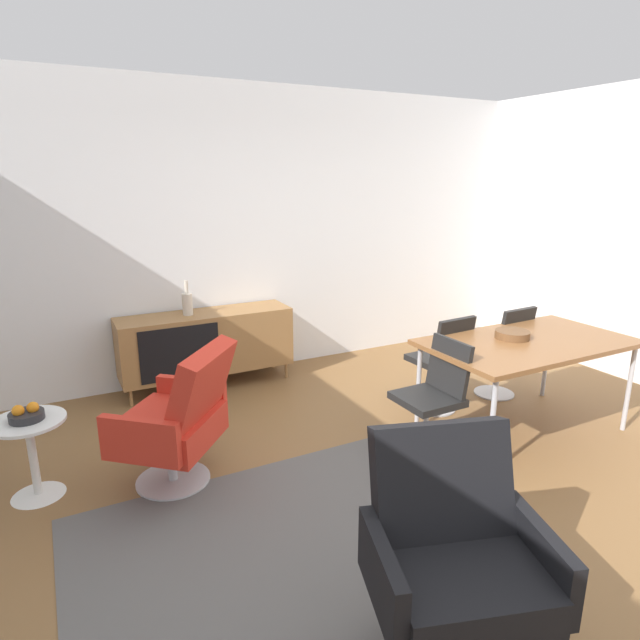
{
  "coord_description": "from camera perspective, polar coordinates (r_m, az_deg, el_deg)",
  "views": [
    {
      "loc": [
        -1.83,
        -2.45,
        1.96
      ],
      "look_at": [
        -0.1,
        0.88,
        0.93
      ],
      "focal_mm": 29.92,
      "sensor_mm": 36.0,
      "label": 1
    }
  ],
  "objects": [
    {
      "name": "area_rug",
      "position": [
        3.14,
        -4.06,
        -23.21
      ],
      "size": [
        2.2,
        1.7,
        0.01
      ],
      "primitive_type": "cube",
      "color": "#595654",
      "rests_on": "ground_plane"
    },
    {
      "name": "wall_back",
      "position": [
        5.4,
        -7.64,
        9.17
      ],
      "size": [
        6.8,
        0.12,
        2.8
      ],
      "primitive_type": "cube",
      "color": "white",
      "rests_on": "ground_plane"
    },
    {
      "name": "wooden_bowl_on_table",
      "position": [
        4.37,
        19.88,
        -1.47
      ],
      "size": [
        0.26,
        0.26,
        0.06
      ],
      "primitive_type": "cylinder",
      "color": "brown",
      "rests_on": "dining_table"
    },
    {
      "name": "dining_chair_back_right",
      "position": [
        5.05,
        19.04,
        -2.77
      ],
      "size": [
        0.42,
        0.44,
        0.86
      ],
      "color": "black",
      "rests_on": "ground_plane"
    },
    {
      "name": "ground_plane",
      "position": [
        3.63,
        8.19,
        -17.54
      ],
      "size": [
        8.32,
        8.32,
        0.0
      ],
      "primitive_type": "plane",
      "color": "brown"
    },
    {
      "name": "vase_cobalt",
      "position": [
        5.01,
        -14.0,
        1.77
      ],
      "size": [
        0.09,
        0.09,
        0.32
      ],
      "color": "beige",
      "rests_on": "sideboard"
    },
    {
      "name": "sideboard",
      "position": [
        5.14,
        -12.07,
        -2.29
      ],
      "size": [
        1.6,
        0.45,
        0.72
      ],
      "color": "olive",
      "rests_on": "ground_plane"
    },
    {
      "name": "dining_chair_near_window",
      "position": [
        3.86,
        12.12,
        -7.82
      ],
      "size": [
        0.43,
        0.41,
        0.86
      ],
      "color": "black",
      "rests_on": "ground_plane"
    },
    {
      "name": "dining_table",
      "position": [
        4.38,
        21.34,
        -2.58
      ],
      "size": [
        1.6,
        0.9,
        0.74
      ],
      "color": "brown",
      "rests_on": "ground_plane"
    },
    {
      "name": "armchair_black_shell",
      "position": [
        2.44,
        14.2,
        -22.92
      ],
      "size": [
        0.84,
        0.81,
        0.95
      ],
      "color": "black",
      "rests_on": "ground_plane"
    },
    {
      "name": "lounge_chair_red",
      "position": [
        3.57,
        -14.93,
        -10.02
      ],
      "size": [
        0.91,
        0.91,
        0.95
      ],
      "color": "red",
      "rests_on": "ground_plane"
    },
    {
      "name": "fruit_bowl",
      "position": [
        3.73,
        -28.91,
        -8.82
      ],
      "size": [
        0.2,
        0.2,
        0.11
      ],
      "color": "#262628",
      "rests_on": "side_table_round"
    },
    {
      "name": "dining_chair_back_left",
      "position": [
        4.58,
        12.96,
        -4.12
      ],
      "size": [
        0.42,
        0.45,
        0.86
      ],
      "color": "black",
      "rests_on": "ground_plane"
    },
    {
      "name": "side_table_round",
      "position": [
        3.83,
        -28.45,
        -12.05
      ],
      "size": [
        0.44,
        0.44,
        0.52
      ],
      "color": "white",
      "rests_on": "ground_plane"
    }
  ]
}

